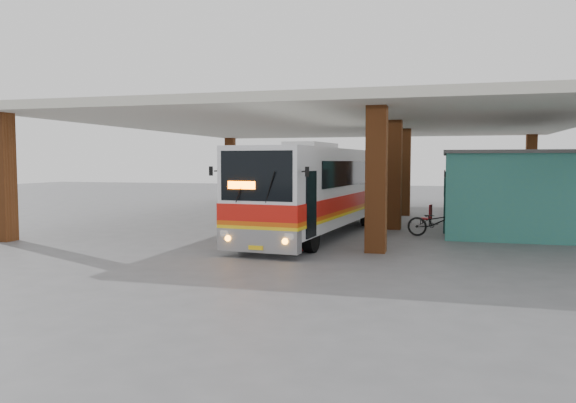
% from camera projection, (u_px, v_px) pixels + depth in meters
% --- Properties ---
extents(ground, '(90.00, 90.00, 0.00)m').
position_uv_depth(ground, '(303.00, 236.00, 20.50)').
color(ground, '#515154').
rests_on(ground, ground).
extents(brick_columns, '(20.10, 21.60, 4.35)m').
position_uv_depth(brick_columns, '(362.00, 174.00, 24.77)').
color(brick_columns, brown).
rests_on(brick_columns, ground).
extents(canopy_roof, '(21.00, 23.00, 0.30)m').
position_uv_depth(canopy_roof, '(347.00, 123.00, 26.30)').
color(canopy_roof, beige).
rests_on(canopy_roof, brick_columns).
extents(shop_building, '(5.20, 8.20, 3.11)m').
position_uv_depth(shop_building, '(511.00, 191.00, 22.23)').
color(shop_building, '#307A79').
rests_on(shop_building, ground).
extents(coach_bus, '(3.47, 11.76, 3.38)m').
position_uv_depth(coach_bus, '(319.00, 190.00, 20.75)').
color(coach_bus, silver).
rests_on(coach_bus, ground).
extents(motorcycle, '(2.14, 1.00, 1.08)m').
position_uv_depth(motorcycle, '(436.00, 222.00, 20.16)').
color(motorcycle, black).
rests_on(motorcycle, ground).
extents(pedestrian, '(0.61, 0.45, 1.54)m').
position_uv_depth(pedestrian, '(306.00, 226.00, 16.95)').
color(pedestrian, red).
rests_on(pedestrian, ground).
extents(red_chair, '(0.53, 0.53, 0.87)m').
position_uv_depth(red_chair, '(428.00, 215.00, 24.17)').
color(red_chair, '#AE1218').
rests_on(red_chair, ground).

